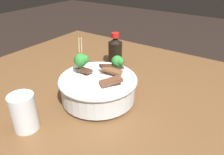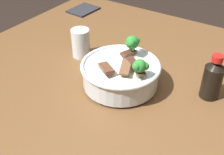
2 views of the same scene
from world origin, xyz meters
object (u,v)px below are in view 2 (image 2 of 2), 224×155
drinking_glass (81,44)px  folded_napkin (83,10)px  rice_bowl (121,71)px  soy_sauce_bottle (212,79)px

drinking_glass → folded_napkin: 0.40m
drinking_glass → folded_napkin: drinking_glass is taller
rice_bowl → soy_sauce_bottle: size_ratio=1.72×
drinking_glass → soy_sauce_bottle: bearing=93.1°
rice_bowl → soy_sauce_bottle: rice_bowl is taller
soy_sauce_bottle → rice_bowl: bearing=-67.8°
drinking_glass → soy_sauce_bottle: size_ratio=0.73×
drinking_glass → folded_napkin: (-0.31, -0.24, -0.04)m
drinking_glass → folded_napkin: size_ratio=0.74×
drinking_glass → soy_sauce_bottle: (-0.02, 0.44, 0.02)m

